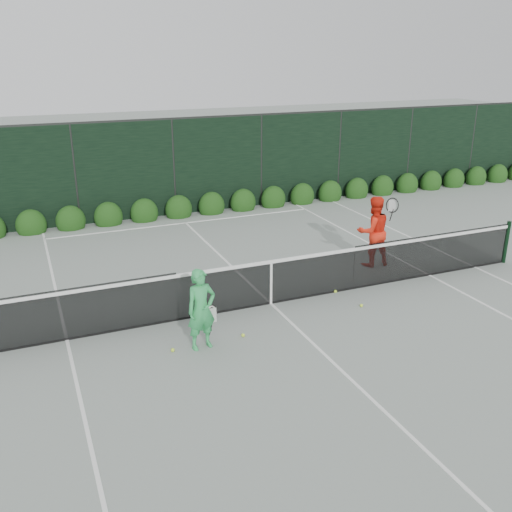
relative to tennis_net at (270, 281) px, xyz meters
name	(u,v)px	position (x,y,z in m)	size (l,w,h in m)	color
ground	(271,304)	(0.02, 0.00, -0.53)	(80.00, 80.00, 0.00)	gray
tennis_net	(270,281)	(0.00, 0.00, 0.00)	(12.90, 0.10, 1.07)	black
player_woman	(201,310)	(-1.86, -1.21, 0.21)	(0.64, 0.44, 1.49)	green
player_man	(373,231)	(3.26, 1.14, 0.34)	(0.93, 0.73, 1.74)	red
court_lines	(271,304)	(0.02, 0.00, -0.53)	(11.03, 23.83, 0.01)	white
windscreen_fence	(341,283)	(0.02, -2.71, 0.98)	(32.00, 21.07, 3.06)	black
hedge_row	(179,210)	(0.02, 7.15, -0.30)	(31.66, 0.65, 0.94)	#183A0F
tennis_balls	(256,315)	(-0.50, -0.45, -0.50)	(4.17, 2.14, 0.07)	#CFF737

